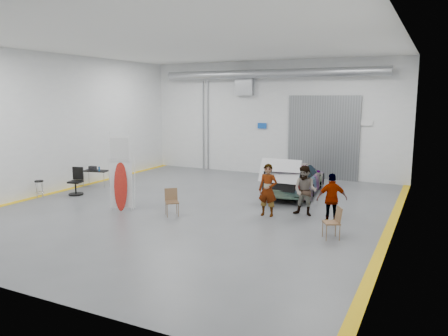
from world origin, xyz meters
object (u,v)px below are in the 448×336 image
at_px(person_a, 268,190).
at_px(person_c, 332,199).
at_px(surfboard_display, 118,179).
at_px(person_b, 305,191).
at_px(folding_chair_near, 172,207).
at_px(shop_stool, 40,189).
at_px(sedan_car, 296,178).
at_px(work_table, 95,170).
at_px(office_chair, 77,183).
at_px(folding_chair_far, 331,229).

distance_m(person_a, person_c, 2.23).
height_order(person_a, surfboard_display, surfboard_display).
relative_size(person_b, person_c, 1.05).
height_order(folding_chair_near, shop_stool, folding_chair_near).
relative_size(person_b, surfboard_display, 0.61).
distance_m(sedan_car, work_table, 9.30).
xyz_separation_m(surfboard_display, office_chair, (-3.32, 1.24, -0.68)).
relative_size(person_c, surfboard_display, 0.58).
xyz_separation_m(surfboard_display, shop_stool, (-4.26, 0.10, -0.82)).
height_order(folding_chair_far, office_chair, office_chair).
xyz_separation_m(person_b, folding_chair_near, (-4.18, -2.09, -0.59)).
xyz_separation_m(person_a, folding_chair_far, (2.57, -1.51, -0.63)).
bearing_deg(folding_chair_far, sedan_car, 177.34).
relative_size(person_c, work_table, 1.33).
bearing_deg(person_c, folding_chair_far, 77.63).
relative_size(sedan_car, person_c, 2.80).
bearing_deg(person_a, sedan_car, 91.68).
distance_m(person_c, office_chair, 10.74).
bearing_deg(office_chair, person_c, -11.31).
bearing_deg(surfboard_display, shop_stool, 155.52).
bearing_deg(surfboard_display, folding_chair_far, -21.57).
bearing_deg(folding_chair_near, sedan_car, 21.01).
bearing_deg(folding_chair_far, person_a, -149.97).
relative_size(work_table, office_chair, 1.10).
height_order(surfboard_display, folding_chair_near, surfboard_display).
xyz_separation_m(person_a, shop_stool, (-9.43, -1.61, -0.56)).
bearing_deg(folding_chair_near, person_b, -14.44).
xyz_separation_m(person_b, work_table, (-10.26, 0.68, -0.15)).
height_order(person_c, shop_stool, person_c).
height_order(surfboard_display, folding_chair_far, surfboard_display).
xyz_separation_m(folding_chair_near, folding_chair_far, (5.59, -0.04, 0.00)).
height_order(person_c, folding_chair_far, person_c).
distance_m(person_b, office_chair, 9.72).
xyz_separation_m(sedan_car, surfboard_display, (-5.01, -5.62, 0.50)).
bearing_deg(folding_chair_near, surfboard_display, 145.49).
relative_size(sedan_car, office_chair, 4.10).
bearing_deg(folding_chair_near, person_a, -15.07).
xyz_separation_m(surfboard_display, folding_chair_near, (2.16, 0.25, -0.89)).
xyz_separation_m(surfboard_display, folding_chair_far, (7.75, 0.20, -0.88)).
bearing_deg(folding_chair_near, office_chair, 128.68).
relative_size(person_b, folding_chair_near, 1.88).
relative_size(folding_chair_near, work_table, 0.75).
xyz_separation_m(person_c, shop_stool, (-11.66, -1.63, -0.48)).
relative_size(shop_stool, office_chair, 0.63).
bearing_deg(office_chair, folding_chair_far, -19.30).
relative_size(person_c, office_chair, 1.47).
bearing_deg(sedan_car, person_b, 106.38).
height_order(person_a, folding_chair_near, person_a).
distance_m(surfboard_display, office_chair, 3.61).
height_order(person_c, surfboard_display, surfboard_display).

